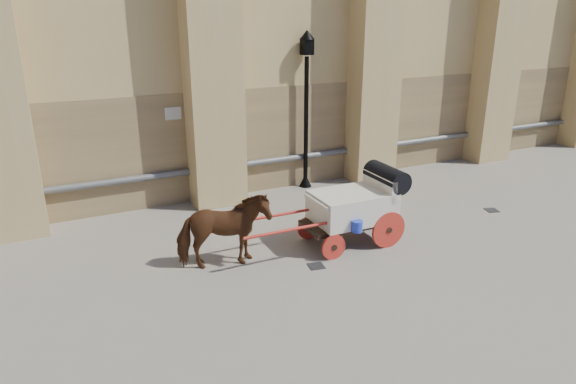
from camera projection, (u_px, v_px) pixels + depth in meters
ground at (313, 245)px, 11.60m from camera, size 90.00×90.00×0.00m
horse at (223, 231)px, 10.39m from camera, size 1.99×1.15×1.58m
carriage at (357, 204)px, 11.52m from camera, size 3.92×1.40×1.71m
street_lamp at (306, 106)px, 14.72m from camera, size 0.42×0.42×4.53m
drain_grate_near at (316, 266)px, 10.65m from camera, size 0.37×0.37×0.01m
drain_grate_far at (492, 210)px, 13.63m from camera, size 0.40×0.40×0.01m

